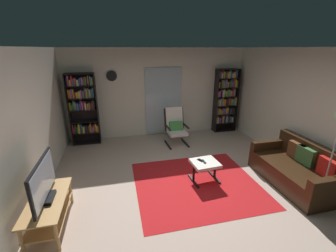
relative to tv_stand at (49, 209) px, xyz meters
name	(u,v)px	position (x,y,z in m)	size (l,w,h in m)	color
ground_plane	(186,184)	(2.34, 0.59, -0.31)	(7.02, 7.02, 0.00)	#BFA595
wall_back	(158,93)	(2.34, 3.49, 0.99)	(5.60, 0.06, 2.60)	silver
wall_left	(22,135)	(-0.36, 0.59, 0.99)	(0.06, 6.00, 2.60)	silver
wall_right	(312,113)	(5.04, 0.59, 0.99)	(0.06, 6.00, 2.60)	silver
glass_door_panel	(164,101)	(2.50, 3.42, 0.74)	(1.10, 0.01, 2.00)	silver
area_rug	(196,183)	(2.55, 0.55, -0.31)	(2.41, 2.19, 0.01)	red
tv_stand	(49,209)	(0.00, 0.00, 0.00)	(0.51, 1.12, 0.48)	tan
television	(43,182)	(0.00, 0.01, 0.46)	(0.20, 1.02, 0.62)	black
bookshelf_near_tv	(83,106)	(0.21, 3.22, 0.77)	(0.75, 0.30, 1.97)	black
bookshelf_near_sofa	(225,99)	(4.47, 3.28, 0.75)	(0.72, 0.30, 1.99)	black
leather_sofa	(297,169)	(4.50, 0.13, -0.01)	(0.91, 1.72, 0.82)	#362111
lounge_armchair	(176,125)	(2.66, 2.61, 0.22)	(0.59, 0.68, 1.02)	black
ottoman	(205,165)	(2.75, 0.64, 0.03)	(0.56, 0.52, 0.42)	white
tv_remote	(204,161)	(2.72, 0.65, 0.11)	(0.04, 0.14, 0.02)	black
cell_phone	(201,160)	(2.68, 0.72, 0.11)	(0.07, 0.14, 0.01)	black
wall_clock	(112,76)	(1.02, 3.41, 1.54)	(0.29, 0.03, 0.29)	silver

